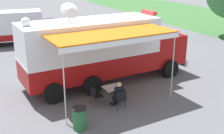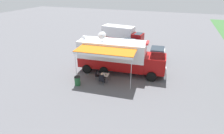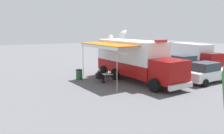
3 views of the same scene
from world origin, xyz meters
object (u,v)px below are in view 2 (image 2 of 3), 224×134
(folding_table, at_px, (105,75))
(trash_bin, at_px, (77,81))
(car_far_corner, at_px, (128,46))
(command_truck, at_px, (119,56))
(car_behind_truck, at_px, (157,54))
(water_bottle, at_px, (106,74))
(seated_responder, at_px, (102,78))
(folding_chair_beside_table, at_px, (97,75))
(folding_chair_at_table, at_px, (102,80))
(support_truck, at_px, (121,34))

(folding_table, xyz_separation_m, trash_bin, (1.64, -2.20, -0.22))
(trash_bin, height_order, car_far_corner, car_far_corner)
(command_truck, bearing_deg, car_behind_truck, 142.61)
(trash_bin, bearing_deg, car_behind_truck, 143.89)
(water_bottle, bearing_deg, seated_responder, -20.60)
(car_behind_truck, bearing_deg, seated_responder, -28.61)
(seated_responder, height_order, trash_bin, seated_responder)
(folding_chair_beside_table, bearing_deg, folding_chair_at_table, 45.14)
(command_truck, height_order, water_bottle, command_truck)
(seated_responder, distance_m, trash_bin, 2.43)
(command_truck, bearing_deg, support_truck, -164.17)
(folding_chair_at_table, xyz_separation_m, car_far_corner, (-9.90, -0.10, 0.37))
(folding_table, bearing_deg, trash_bin, -53.24)
(seated_responder, relative_size, trash_bin, 1.37)
(water_bottle, relative_size, support_truck, 0.03)
(folding_table, bearing_deg, support_truck, -169.66)
(folding_chair_beside_table, relative_size, car_far_corner, 0.21)
(seated_responder, bearing_deg, folding_chair_at_table, 4.11)
(folding_chair_beside_table, xyz_separation_m, car_behind_truck, (-7.14, 5.09, 0.37))
(support_truck, bearing_deg, folding_chair_at_table, 9.76)
(folding_chair_beside_table, height_order, car_behind_truck, car_behind_truck)
(folding_table, distance_m, car_far_corner, 9.10)
(trash_bin, bearing_deg, support_truck, -179.13)
(folding_chair_at_table, height_order, folding_chair_beside_table, same)
(folding_chair_beside_table, distance_m, seated_responder, 1.07)
(folding_table, distance_m, folding_chair_at_table, 0.82)
(folding_chair_beside_table, height_order, car_far_corner, car_far_corner)
(support_truck, xyz_separation_m, car_behind_truck, (6.12, 6.66, -0.51))
(seated_responder, height_order, car_far_corner, car_far_corner)
(car_behind_truck, height_order, car_far_corner, same)
(command_truck, height_order, folding_chair_at_table, command_truck)
(command_truck, relative_size, folding_chair_at_table, 11.08)
(folding_table, xyz_separation_m, car_far_corner, (-9.10, -0.10, 0.21))
(folding_table, xyz_separation_m, support_truck, (-13.30, -2.43, 0.71))
(command_truck, distance_m, support_truck, 11.26)
(folding_chair_beside_table, bearing_deg, water_bottle, 81.00)
(command_truck, height_order, seated_responder, command_truck)
(trash_bin, bearing_deg, folding_table, 126.76)
(command_truck, bearing_deg, folding_table, -14.53)
(seated_responder, height_order, support_truck, support_truck)
(car_behind_truck, bearing_deg, water_bottle, -29.12)
(folding_chair_at_table, distance_m, folding_chair_beside_table, 1.20)
(folding_table, distance_m, folding_chair_beside_table, 0.87)
(folding_table, distance_m, water_bottle, 0.26)
(folding_table, xyz_separation_m, seated_responder, (0.61, -0.01, -0.02))
(trash_bin, bearing_deg, car_far_corner, 168.91)
(folding_chair_at_table, bearing_deg, trash_bin, -69.01)
(folding_chair_beside_table, relative_size, trash_bin, 0.96)
(seated_responder, bearing_deg, car_behind_truck, 151.39)
(seated_responder, xyz_separation_m, trash_bin, (1.03, -2.19, -0.20))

